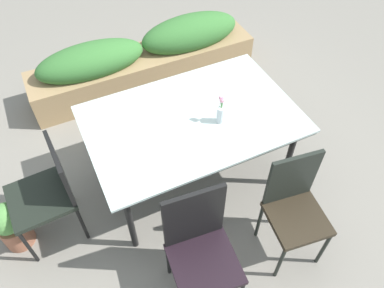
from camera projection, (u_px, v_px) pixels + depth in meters
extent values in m
plane|color=gray|center=(185.00, 176.00, 3.57)|extent=(12.00, 12.00, 0.00)
cube|color=#B2C6C1|center=(192.00, 119.00, 2.99)|extent=(1.68, 1.10, 0.02)
cube|color=black|center=(192.00, 121.00, 3.00)|extent=(1.65, 1.08, 0.02)
cylinder|color=black|center=(130.00, 221.00, 2.82)|extent=(0.05, 0.05, 0.76)
cylinder|color=black|center=(289.00, 157.00, 3.23)|extent=(0.05, 0.05, 0.76)
cylinder|color=black|center=(98.00, 144.00, 3.33)|extent=(0.05, 0.05, 0.76)
cylinder|color=black|center=(239.00, 97.00, 3.74)|extent=(0.05, 0.05, 0.76)
cube|color=black|center=(40.00, 198.00, 2.85)|extent=(0.48, 0.48, 0.04)
cube|color=black|center=(60.00, 169.00, 2.75)|extent=(0.05, 0.44, 0.43)
cylinder|color=black|center=(29.00, 247.00, 2.84)|extent=(0.03, 0.03, 0.46)
cylinder|color=black|center=(17.00, 205.00, 3.08)|extent=(0.03, 0.03, 0.46)
cylinder|color=black|center=(82.00, 224.00, 2.97)|extent=(0.03, 0.03, 0.46)
cylinder|color=black|center=(67.00, 185.00, 3.22)|extent=(0.03, 0.03, 0.46)
cube|color=black|center=(204.00, 264.00, 2.54)|extent=(0.49, 0.49, 0.04)
cube|color=black|center=(194.00, 217.00, 2.46)|extent=(0.43, 0.07, 0.55)
cylinder|color=black|center=(219.00, 243.00, 2.88)|extent=(0.03, 0.03, 0.43)
cylinder|color=black|center=(168.00, 260.00, 2.79)|extent=(0.03, 0.03, 0.43)
cube|color=black|center=(297.00, 218.00, 2.73)|extent=(0.46, 0.46, 0.04)
cube|color=black|center=(292.00, 178.00, 2.66)|extent=(0.39, 0.08, 0.48)
cylinder|color=black|center=(323.00, 248.00, 2.83)|extent=(0.03, 0.03, 0.46)
cylinder|color=black|center=(280.00, 263.00, 2.76)|extent=(0.03, 0.03, 0.46)
cylinder|color=black|center=(300.00, 209.00, 3.06)|extent=(0.03, 0.03, 0.46)
cylinder|color=black|center=(259.00, 221.00, 2.99)|extent=(0.03, 0.03, 0.46)
cylinder|color=silver|center=(220.00, 115.00, 2.90)|extent=(0.06, 0.06, 0.15)
cylinder|color=#47843D|center=(220.00, 104.00, 2.83)|extent=(0.01, 0.01, 0.14)
sphere|color=pink|center=(221.00, 97.00, 2.78)|extent=(0.03, 0.03, 0.03)
cylinder|color=#47843D|center=(222.00, 106.00, 2.83)|extent=(0.01, 0.01, 0.12)
sphere|color=pink|center=(222.00, 100.00, 2.78)|extent=(0.04, 0.04, 0.04)
cylinder|color=#47843D|center=(221.00, 106.00, 2.83)|extent=(0.01, 0.01, 0.12)
sphere|color=#DB4C56|center=(222.00, 100.00, 2.78)|extent=(0.03, 0.03, 0.03)
cylinder|color=#47843D|center=(222.00, 104.00, 2.83)|extent=(0.01, 0.01, 0.13)
sphere|color=pink|center=(223.00, 98.00, 2.78)|extent=(0.03, 0.03, 0.03)
cylinder|color=#47843D|center=(222.00, 105.00, 2.82)|extent=(0.01, 0.01, 0.13)
sphere|color=pink|center=(222.00, 99.00, 2.78)|extent=(0.03, 0.03, 0.03)
cube|color=#9E7F56|center=(145.00, 69.00, 4.33)|extent=(2.58, 0.52, 0.39)
ellipsoid|color=#387233|center=(91.00, 61.00, 3.94)|extent=(1.16, 0.46, 0.36)
ellipsoid|color=#387233|center=(190.00, 33.00, 4.26)|extent=(1.16, 0.46, 0.40)
cylinder|color=#9E6047|center=(17.00, 233.00, 3.04)|extent=(0.23, 0.23, 0.25)
sphere|color=#569347|center=(6.00, 219.00, 2.86)|extent=(0.26, 0.26, 0.26)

